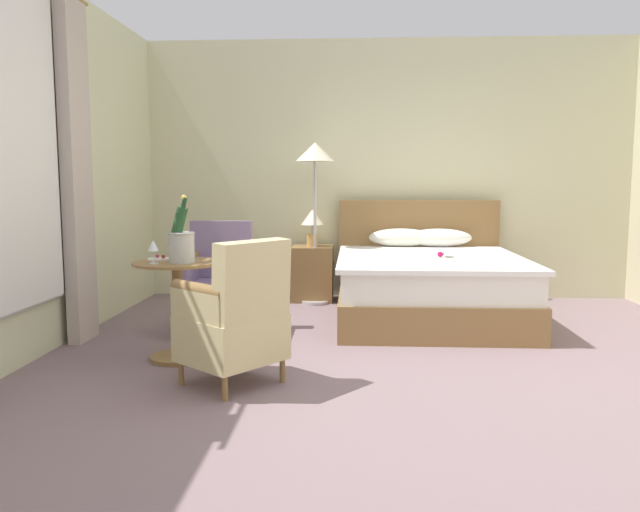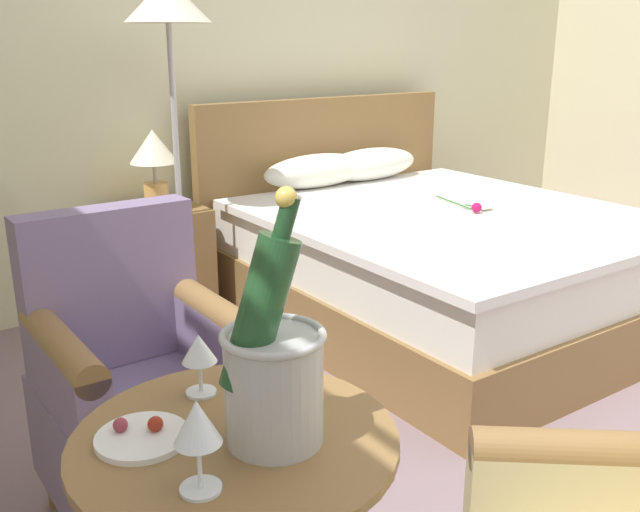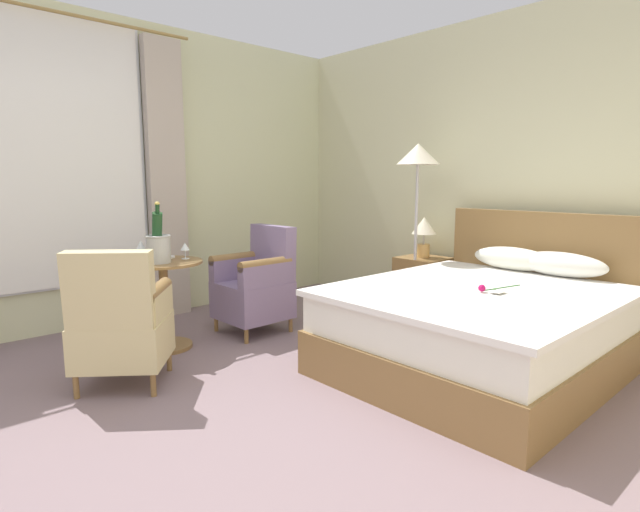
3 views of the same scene
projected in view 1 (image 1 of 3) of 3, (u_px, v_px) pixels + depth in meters
The scene contains 13 objects.
ground_plane at pixel (407, 381), 3.95m from camera, with size 7.50×7.50×0.00m, color slate.
wall_headboard_side at pixel (386, 170), 6.82m from camera, with size 5.33×0.12×2.78m.
bed at pixel (428, 283), 5.78m from camera, with size 1.70×2.05×1.07m.
nightstand at pixel (313, 273), 6.66m from camera, with size 0.46×0.42×0.58m.
bedside_lamp at pixel (312, 221), 6.59m from camera, with size 0.24×0.24×0.39m.
floor_lamp_brass at pixel (315, 165), 6.34m from camera, with size 0.40×0.40×1.66m.
side_table_round at pixel (178, 303), 4.40m from camera, with size 0.61×0.61×0.70m.
champagne_bucket at pixel (181, 242), 4.30m from camera, with size 0.19×0.19×0.47m.
wine_glass_near_bucket at pixel (186, 246), 4.54m from camera, with size 0.07×0.07×0.13m.
wine_glass_near_edge at pixel (153, 247), 4.25m from camera, with size 0.08×0.08×0.16m.
snack_plate at pixel (160, 259), 4.46m from camera, with size 0.17×0.17×0.04m.
armchair_by_window at pixel (218, 284), 5.19m from camera, with size 0.55×0.57×0.93m.
armchair_facing_bed at pixel (236, 318), 3.83m from camera, with size 0.74×0.74×0.91m.
Camera 1 is at (-0.34, -3.86, 1.25)m, focal length 35.00 mm.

